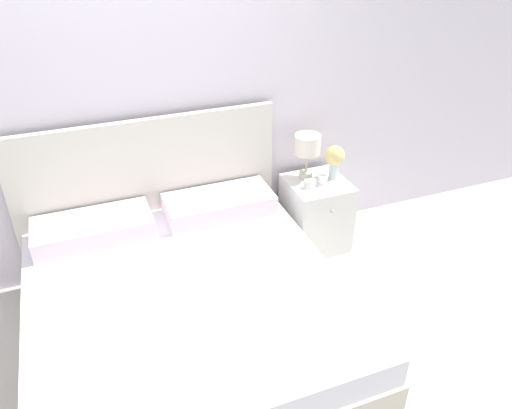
# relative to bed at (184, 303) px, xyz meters

# --- Properties ---
(ground_plane) EXTENTS (12.00, 12.00, 0.00)m
(ground_plane) POSITION_rel_bed_xyz_m (0.00, 0.86, -0.27)
(ground_plane) COLOR #BCB7B2
(wall_back) EXTENTS (8.00, 0.06, 2.60)m
(wall_back) POSITION_rel_bed_xyz_m (0.00, 0.93, 1.03)
(wall_back) COLOR white
(wall_back) RESTS_ON ground_plane
(bed) EXTENTS (1.85, 1.90, 1.16)m
(bed) POSITION_rel_bed_xyz_m (0.00, 0.00, 0.00)
(bed) COLOR beige
(bed) RESTS_ON ground_plane
(nightstand) EXTENTS (0.44, 0.48, 0.56)m
(nightstand) POSITION_rel_bed_xyz_m (1.22, 0.61, 0.02)
(nightstand) COLOR white
(nightstand) RESTS_ON ground_plane
(table_lamp) EXTENTS (0.20, 0.20, 0.35)m
(table_lamp) POSITION_rel_bed_xyz_m (1.16, 0.71, 0.55)
(table_lamp) COLOR beige
(table_lamp) RESTS_ON nightstand
(flower_vase) EXTENTS (0.15, 0.15, 0.26)m
(flower_vase) POSITION_rel_bed_xyz_m (1.36, 0.63, 0.47)
(flower_vase) COLOR silver
(flower_vase) RESTS_ON nightstand
(teacup) EXTENTS (0.11, 0.11, 0.07)m
(teacup) POSITION_rel_bed_xyz_m (1.23, 0.57, 0.33)
(teacup) COLOR white
(teacup) RESTS_ON nightstand
(alarm_clock) EXTENTS (0.08, 0.05, 0.06)m
(alarm_clock) POSITION_rel_bed_xyz_m (1.13, 0.56, 0.33)
(alarm_clock) COLOR white
(alarm_clock) RESTS_ON nightstand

